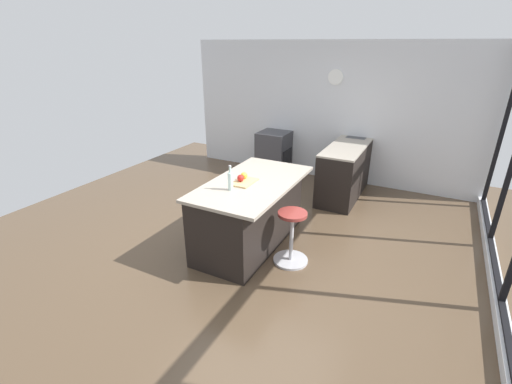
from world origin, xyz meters
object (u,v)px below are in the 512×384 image
at_px(cutting_board, 244,182).
at_px(apple_yellow, 244,175).
at_px(oven_range, 274,153).
at_px(stool_by_window, 291,239).
at_px(apple_red, 241,178).
at_px(water_bottle, 230,180).
at_px(kitchen_island, 250,212).

height_order(cutting_board, apple_yellow, apple_yellow).
bearing_deg(oven_range, stool_by_window, 28.68).
height_order(apple_red, water_bottle, water_bottle).
distance_m(oven_range, stool_by_window, 3.27).
relative_size(kitchen_island, apple_yellow, 21.07).
relative_size(stool_by_window, water_bottle, 2.21).
bearing_deg(cutting_board, apple_yellow, -148.91).
xyz_separation_m(oven_range, kitchen_island, (2.70, 0.89, 0.02)).
relative_size(cutting_board, apple_yellow, 4.14).
bearing_deg(apple_yellow, water_bottle, 2.75).
xyz_separation_m(oven_range, apple_yellow, (2.70, 0.81, 0.54)).
bearing_deg(apple_yellow, kitchen_island, 92.57).
xyz_separation_m(oven_range, cutting_board, (2.79, 0.86, 0.48)).
height_order(oven_range, apple_yellow, apple_yellow).
bearing_deg(oven_range, cutting_board, 17.18).
bearing_deg(oven_range, water_bottle, 15.11).
relative_size(cutting_board, water_bottle, 1.15).
height_order(oven_range, apple_red, apple_red).
bearing_deg(apple_red, stool_by_window, 85.72).
xyz_separation_m(oven_range, apple_red, (2.81, 0.82, 0.54)).
bearing_deg(water_bottle, apple_red, -178.11).
relative_size(apple_yellow, apple_red, 0.98).
bearing_deg(stool_by_window, cutting_board, -96.48).
xyz_separation_m(oven_range, water_bottle, (3.07, 0.83, 0.60)).
xyz_separation_m(stool_by_window, apple_red, (-0.06, -0.75, 0.66)).
xyz_separation_m(kitchen_island, apple_red, (0.11, -0.07, 0.52)).
distance_m(stool_by_window, cutting_board, 0.93).
relative_size(oven_range, stool_by_window, 1.29).
height_order(kitchen_island, apple_yellow, apple_yellow).
bearing_deg(water_bottle, cutting_board, 173.34).
xyz_separation_m(apple_yellow, apple_red, (0.11, 0.01, 0.00)).
bearing_deg(stool_by_window, apple_yellow, -102.24).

